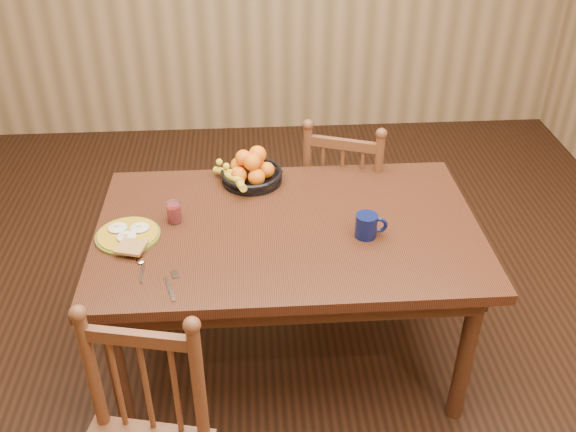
{
  "coord_description": "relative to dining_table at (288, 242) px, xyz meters",
  "views": [
    {
      "loc": [
        -0.15,
        -2.2,
        2.27
      ],
      "look_at": [
        0.0,
        0.0,
        0.8
      ],
      "focal_mm": 40.0,
      "sensor_mm": 36.0,
      "label": 1
    }
  ],
  "objects": [
    {
      "name": "fruit_bowl",
      "position": [
        -0.15,
        0.38,
        0.14
      ],
      "size": [
        0.32,
        0.32,
        0.17
      ],
      "color": "black",
      "rests_on": "dining_table"
    },
    {
      "name": "spoon",
      "position": [
        -0.58,
        -0.23,
        0.09
      ],
      "size": [
        0.04,
        0.16,
        0.01
      ],
      "rotation": [
        0.0,
        0.0,
        0.06
      ],
      "color": "silver",
      "rests_on": "dining_table"
    },
    {
      "name": "room",
      "position": [
        0.0,
        0.0,
        0.68
      ],
      "size": [
        4.52,
        5.02,
        2.72
      ],
      "color": "black",
      "rests_on": "ground"
    },
    {
      "name": "coffee_mug",
      "position": [
        0.32,
        -0.09,
        0.14
      ],
      "size": [
        0.13,
        0.09,
        0.1
      ],
      "color": "#0A1037",
      "rests_on": "dining_table"
    },
    {
      "name": "dining_table",
      "position": [
        0.0,
        0.0,
        0.0
      ],
      "size": [
        1.6,
        1.0,
        0.75
      ],
      "color": "black",
      "rests_on": "ground"
    },
    {
      "name": "chair_far",
      "position": [
        0.35,
        0.63,
        -0.21
      ],
      "size": [
        0.54,
        0.53,
        0.94
      ],
      "rotation": [
        0.0,
        0.0,
        2.8
      ],
      "color": "#4C2816",
      "rests_on": "ground"
    },
    {
      "name": "breakfast_plate",
      "position": [
        -0.66,
        -0.04,
        0.1
      ],
      "size": [
        0.26,
        0.3,
        0.04
      ],
      "color": "#59601E",
      "rests_on": "dining_table"
    },
    {
      "name": "juice_glass",
      "position": [
        -0.48,
        0.07,
        0.13
      ],
      "size": [
        0.06,
        0.06,
        0.09
      ],
      "color": "silver",
      "rests_on": "dining_table"
    },
    {
      "name": "fork",
      "position": [
        -0.45,
        -0.35,
        0.09
      ],
      "size": [
        0.06,
        0.18,
        0.0
      ],
      "rotation": [
        0.0,
        0.0,
        0.28
      ],
      "color": "silver",
      "rests_on": "dining_table"
    }
  ]
}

